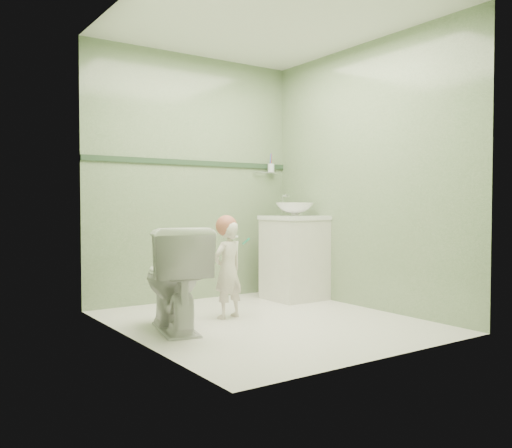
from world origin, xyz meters
TOP-DOWN VIEW (x-y plane):
  - ground at (0.00, 0.00)m, footprint 2.50×2.50m
  - room_shell at (0.00, 0.00)m, footprint 2.50×2.54m
  - trim_stripe at (0.00, 1.24)m, footprint 2.20×0.02m
  - vanity at (0.84, 0.70)m, footprint 0.52×0.50m
  - counter at (0.84, 0.70)m, footprint 0.54×0.52m
  - basin at (0.84, 0.70)m, footprint 0.37×0.37m
  - faucet at (0.84, 0.89)m, footprint 0.03×0.13m
  - cup_holder at (0.89, 1.18)m, footprint 0.26×0.07m
  - toilet at (-0.74, 0.15)m, footprint 0.59×0.84m
  - toddler at (-0.18, 0.30)m, footprint 0.33×0.25m
  - hair_cap at (-0.18, 0.33)m, footprint 0.18×0.18m
  - teal_toothbrush at (-0.08, 0.19)m, footprint 0.11×0.14m

SIDE VIEW (x-z plane):
  - ground at x=0.00m, z-range 0.00..0.00m
  - toilet at x=-0.74m, z-range 0.00..0.78m
  - toddler at x=-0.18m, z-range 0.00..0.80m
  - vanity at x=0.84m, z-range 0.00..0.80m
  - teal_toothbrush at x=-0.08m, z-range 0.60..0.68m
  - hair_cap at x=-0.18m, z-range 0.67..0.85m
  - counter at x=0.84m, z-range 0.79..0.83m
  - basin at x=0.84m, z-range 0.83..0.96m
  - faucet at x=0.84m, z-range 0.88..1.06m
  - room_shell at x=0.00m, z-range 0.00..2.40m
  - cup_holder at x=0.89m, z-range 1.22..1.43m
  - trim_stripe at x=0.00m, z-range 1.33..1.38m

